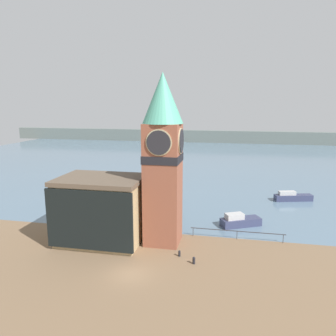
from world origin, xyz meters
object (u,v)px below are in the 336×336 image
Objects in this scene: boat_far at (292,197)px; mooring_bollard_far at (194,260)px; boat_near at (240,221)px; mooring_bollard_near at (179,253)px; pier_building at (101,210)px; clock_tower at (163,156)px.

mooring_bollard_far is (-13.57, -25.47, -0.23)m from boat_far.
boat_near reaches higher than mooring_bollard_near.
mooring_bollard_far is at bearing -132.89° from boat_far.
boat_far is at bearing 61.95° from mooring_bollard_far.
boat_near is 0.87× the size of boat_far.
boat_near is 16.30m from boat_far.
boat_far is (25.05, 21.88, -3.24)m from pier_building.
clock_tower is 3.02× the size of boat_far.
clock_tower reaches higher than mooring_bollard_near.
pier_building is 1.77× the size of boat_near.
mooring_bollard_far is at bearing -138.69° from boat_near.
boat_far is 28.55m from mooring_bollard_near.
pier_building reaches higher than boat_near.
boat_near is (8.96, 7.06, -9.68)m from clock_tower.
mooring_bollard_near is at bearing -137.25° from boat_far.
mooring_bollard_far is (11.48, -3.59, -3.48)m from pier_building.
clock_tower is 29.03m from boat_far.
clock_tower is 1.97× the size of pier_building.
boat_near is at bearing 26.87° from pier_building.
boat_near is at bearing 58.32° from mooring_bollard_near.
boat_near is 7.30× the size of mooring_bollard_far.
pier_building is at bearing 162.65° from mooring_bollard_far.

